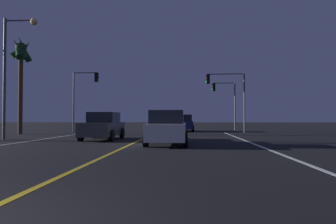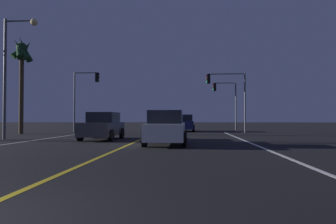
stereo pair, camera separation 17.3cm
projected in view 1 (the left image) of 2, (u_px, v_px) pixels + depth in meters
lane_edge_right at (272, 151)px, 11.84m from camera, size 0.16×30.64×0.01m
lane_center_divider at (119, 150)px, 12.25m from camera, size 0.16×30.64×0.01m
car_oncoming at (103, 126)px, 18.31m from camera, size 2.02×4.30×1.70m
car_ahead_far at (184, 123)px, 29.95m from camera, size 2.02×4.30×1.70m
car_lead_same_lane at (167, 128)px, 14.73m from camera, size 2.02×4.30×1.70m
traffic_light_near_right at (226, 88)px, 27.70m from camera, size 3.68×0.36×5.55m
traffic_light_near_left at (85, 88)px, 28.59m from camera, size 2.57×0.36×5.81m
traffic_light_far_right at (224, 95)px, 33.15m from camera, size 2.65×0.36×5.36m
street_lamp_left_mid at (12, 62)px, 18.44m from camera, size 2.19×0.44×7.61m
palm_tree_left_mid at (21, 57)px, 24.99m from camera, size 2.02×1.95×8.24m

